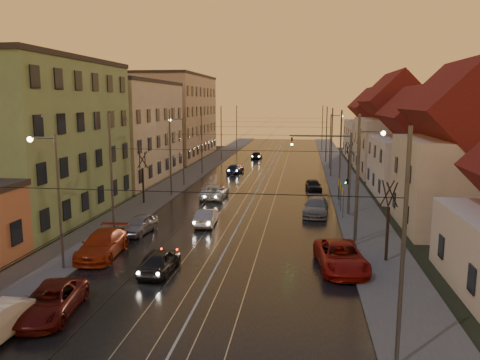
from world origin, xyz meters
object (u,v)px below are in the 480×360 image
at_px(parked_right_2, 314,185).
at_px(parked_left_2, 102,244).
at_px(street_lamp_2, 181,144).
at_px(traffic_light_mast, 338,163).
at_px(driving_car_2, 215,192).
at_px(street_lamp_0, 53,189).
at_px(parked_right_1, 316,207).
at_px(driving_car_4, 257,155).
at_px(driving_car_0, 159,261).
at_px(driving_car_1, 206,217).
at_px(driving_car_3, 235,169).
at_px(street_lamp_3, 333,136).
at_px(parked_left_3, 139,224).
at_px(parked_left_1, 50,302).
at_px(parked_right_0, 341,257).
at_px(street_lamp_1, 363,174).

bearing_deg(parked_right_2, parked_left_2, -127.51).
distance_m(street_lamp_2, parked_right_2, 15.91).
bearing_deg(traffic_light_mast, driving_car_2, 155.24).
bearing_deg(traffic_light_mast, street_lamp_0, -136.90).
height_order(parked_left_2, parked_right_1, parked_left_2).
relative_size(street_lamp_2, driving_car_4, 2.05).
bearing_deg(driving_car_0, driving_car_1, -91.82).
height_order(driving_car_1, parked_left_2, parked_left_2).
bearing_deg(driving_car_0, driving_car_3, -87.10).
distance_m(street_lamp_0, parked_right_1, 22.38).
xyz_separation_m(street_lamp_3, traffic_light_mast, (-1.11, -28.00, -0.29)).
height_order(street_lamp_3, parked_left_2, street_lamp_3).
distance_m(street_lamp_0, street_lamp_3, 47.62).
xyz_separation_m(driving_car_0, parked_left_3, (-3.98, 7.70, -0.02)).
height_order(driving_car_1, driving_car_3, driving_car_1).
relative_size(traffic_light_mast, driving_car_0, 1.74).
relative_size(parked_left_1, parked_right_2, 1.33).
bearing_deg(parked_right_2, driving_car_0, -117.28).
bearing_deg(parked_right_1, street_lamp_0, -129.50).
height_order(driving_car_1, parked_right_1, parked_right_1).
distance_m(parked_left_2, parked_right_0, 14.94).
bearing_deg(street_lamp_3, parked_right_0, -92.43).
bearing_deg(street_lamp_3, street_lamp_1, -90.00).
xyz_separation_m(street_lamp_2, driving_car_2, (5.24, -6.53, -4.20)).
bearing_deg(driving_car_2, street_lamp_0, 77.53).
distance_m(driving_car_0, driving_car_4, 54.44).
bearing_deg(driving_car_3, parked_right_2, 138.38).
distance_m(street_lamp_2, parked_left_1, 33.95).
xyz_separation_m(street_lamp_1, parked_right_0, (-1.77, -5.60, -4.10)).
relative_size(street_lamp_3, parked_left_3, 2.00).
height_order(street_lamp_0, driving_car_3, street_lamp_0).
bearing_deg(parked_right_1, street_lamp_1, -64.93).
bearing_deg(street_lamp_3, parked_left_1, -107.40).
bearing_deg(street_lamp_1, driving_car_2, 133.92).
relative_size(driving_car_2, parked_left_3, 1.23).
distance_m(street_lamp_0, driving_car_2, 22.49).
distance_m(street_lamp_0, street_lamp_2, 28.00).
height_order(driving_car_1, parked_right_0, parked_right_0).
bearing_deg(parked_right_0, street_lamp_1, 65.87).
height_order(parked_left_3, parked_right_2, parked_left_3).
height_order(driving_car_0, driving_car_3, driving_car_0).
xyz_separation_m(street_lamp_0, parked_left_2, (1.50, 2.76, -4.09)).
xyz_separation_m(street_lamp_3, parked_left_2, (-16.70, -41.24, -4.09)).
relative_size(street_lamp_1, parked_left_3, 2.00).
xyz_separation_m(traffic_light_mast, parked_right_1, (-1.79, -0.21, -3.86)).
bearing_deg(street_lamp_1, street_lamp_2, 132.32).
bearing_deg(driving_car_2, parked_right_1, 151.80).
bearing_deg(driving_car_2, street_lamp_1, 135.16).
bearing_deg(street_lamp_2, driving_car_2, -51.27).
height_order(street_lamp_2, traffic_light_mast, street_lamp_2).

